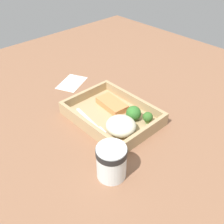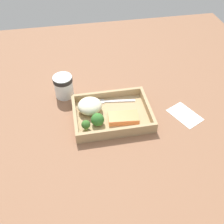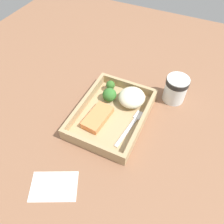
{
  "view_description": "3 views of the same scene",
  "coord_description": "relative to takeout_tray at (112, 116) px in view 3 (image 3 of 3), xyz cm",
  "views": [
    {
      "loc": [
        49.58,
        -46.62,
        53.63
      ],
      "look_at": [
        0.0,
        0.0,
        2.7
      ],
      "focal_mm": 42.0,
      "sensor_mm": 36.0,
      "label": 1
    },
    {
      "loc": [
        12.69,
        69.08,
        71.45
      ],
      "look_at": [
        0.0,
        0.0,
        2.7
      ],
      "focal_mm": 42.0,
      "sensor_mm": 36.0,
      "label": 2
    },
    {
      "loc": [
        -40.98,
        -19.24,
        57.41
      ],
      "look_at": [
        0.0,
        0.0,
        2.7
      ],
      "focal_mm": 35.0,
      "sensor_mm": 36.0,
      "label": 3
    }
  ],
  "objects": [
    {
      "name": "ground_plane",
      "position": [
        0.0,
        0.0,
        -1.6
      ],
      "size": [
        160.0,
        160.0,
        2.0
      ],
      "primitive_type": "cube",
      "color": "#885C42"
    },
    {
      "name": "takeout_tray",
      "position": [
        0.0,
        0.0,
        0.0
      ],
      "size": [
        28.95,
        21.55,
        1.2
      ],
      "primitive_type": "cube",
      "color": "tan",
      "rests_on": "ground_plane"
    },
    {
      "name": "tray_rim",
      "position": [
        0.0,
        0.0,
        2.2
      ],
      "size": [
        28.95,
        21.55,
        3.2
      ],
      "color": "tan",
      "rests_on": "takeout_tray"
    },
    {
      "name": "salmon_fillet",
      "position": [
        -3.64,
        3.39,
        1.7
      ],
      "size": [
        11.63,
        6.86,
        2.21
      ],
      "primitive_type": "cube",
      "rotation": [
        0.0,
        0.0,
        -0.09
      ],
      "color": "#EB854B",
      "rests_on": "takeout_tray"
    },
    {
      "name": "mashed_potatoes",
      "position": [
        7.86,
        -3.73,
        3.15
      ],
      "size": [
        9.27,
        8.98,
        5.11
      ],
      "primitive_type": "ellipsoid",
      "color": "beige",
      "rests_on": "takeout_tray"
    },
    {
      "name": "broccoli_floret_1",
      "position": [
        5.96,
        3.77,
        2.91
      ],
      "size": [
        4.79,
        4.79,
        4.79
      ],
      "color": "#8AA364",
      "rests_on": "takeout_tray"
    },
    {
      "name": "broccoli_floret_2",
      "position": [
        10.41,
        5.48,
        2.92
      ],
      "size": [
        3.21,
        3.21,
        4.03
      ],
      "color": "#7CA157",
      "rests_on": "takeout_tray"
    },
    {
      "name": "fork",
      "position": [
        -1.66,
        -7.34,
        0.82
      ],
      "size": [
        15.88,
        3.67,
        0.44
      ],
      "color": "silver",
      "rests_on": "takeout_tray"
    },
    {
      "name": "paper_cup",
      "position": [
        16.97,
        -16.15,
        4.67
      ],
      "size": [
        7.77,
        7.77,
        9.42
      ],
      "color": "white",
      "rests_on": "ground_plane"
    },
    {
      "name": "receipt_slip",
      "position": [
        -27.85,
        4.0,
        -0.48
      ],
      "size": [
        12.74,
        14.7,
        0.24
      ],
      "primitive_type": "cube",
      "rotation": [
        0.0,
        0.0,
        0.45
      ],
      "color": "white",
      "rests_on": "ground_plane"
    }
  ]
}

